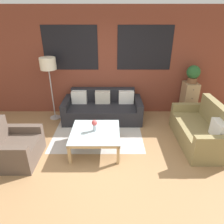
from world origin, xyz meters
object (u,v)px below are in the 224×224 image
at_px(potted_plant, 194,74).
at_px(flower_vase, 95,125).
at_px(couch_dark, 103,109).
at_px(settee_vintage, 202,131).
at_px(armchair_corner, 15,148).
at_px(drawer_cabinet, 189,100).
at_px(coffee_table, 96,134).
at_px(floor_lamp, 49,66).

relative_size(potted_plant, flower_vase, 1.89).
height_order(couch_dark, settee_vintage, settee_vintage).
xyz_separation_m(armchair_corner, flower_vase, (1.51, 0.37, 0.30)).
relative_size(drawer_cabinet, potted_plant, 2.09).
distance_m(couch_dark, potted_plant, 2.53).
distance_m(settee_vintage, drawer_cabinet, 1.36).
distance_m(armchair_corner, flower_vase, 1.59).
distance_m(drawer_cabinet, flower_vase, 2.90).
relative_size(coffee_table, flower_vase, 4.09).
relative_size(couch_dark, potted_plant, 4.47).
relative_size(couch_dark, floor_lamp, 1.24).
distance_m(couch_dark, coffee_table, 1.39).
bearing_deg(coffee_table, armchair_corner, -167.30).
bearing_deg(armchair_corner, couch_dark, 46.81).
relative_size(couch_dark, drawer_cabinet, 2.13).
distance_m(armchair_corner, floor_lamp, 2.14).
bearing_deg(couch_dark, armchair_corner, -133.19).
bearing_deg(flower_vase, potted_plant, 32.26).
xyz_separation_m(coffee_table, flower_vase, (-0.01, 0.03, 0.20)).
bearing_deg(drawer_cabinet, armchair_corner, -154.15).
bearing_deg(flower_vase, floor_lamp, 131.07).
relative_size(coffee_table, drawer_cabinet, 1.03).
distance_m(couch_dark, settee_vintage, 2.47).
bearing_deg(armchair_corner, flower_vase, 13.90).
bearing_deg(potted_plant, couch_dark, -175.21).
relative_size(floor_lamp, flower_vase, 6.79).
bearing_deg(drawer_cabinet, coffee_table, -147.11).
bearing_deg(drawer_cabinet, couch_dark, -175.21).
relative_size(couch_dark, coffee_table, 2.07).
distance_m(coffee_table, potted_plant, 3.02).
xyz_separation_m(floor_lamp, potted_plant, (3.66, 0.15, -0.22)).
bearing_deg(potted_plant, coffee_table, -147.11).
xyz_separation_m(couch_dark, settee_vintage, (2.19, -1.14, 0.02)).
relative_size(settee_vintage, drawer_cabinet, 1.67).
bearing_deg(armchair_corner, coffee_table, 12.70).
distance_m(coffee_table, floor_lamp, 2.16).
xyz_separation_m(settee_vintage, drawer_cabinet, (0.16, 1.34, 0.17)).
height_order(armchair_corner, floor_lamp, floor_lamp).
height_order(couch_dark, flower_vase, couch_dark).
bearing_deg(potted_plant, settee_vintage, -96.78).
distance_m(settee_vintage, floor_lamp, 3.87).
bearing_deg(flower_vase, coffee_table, -71.25).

